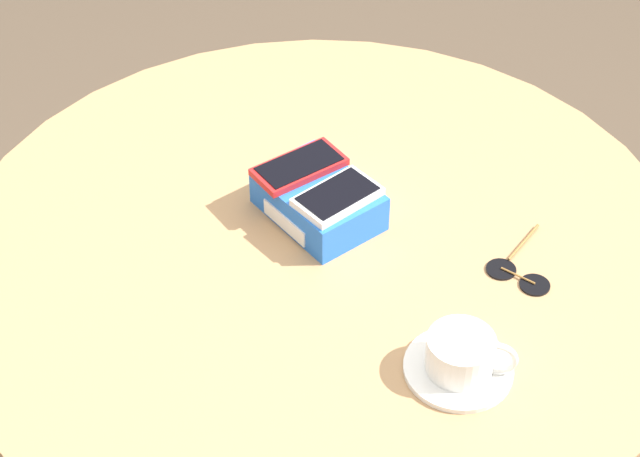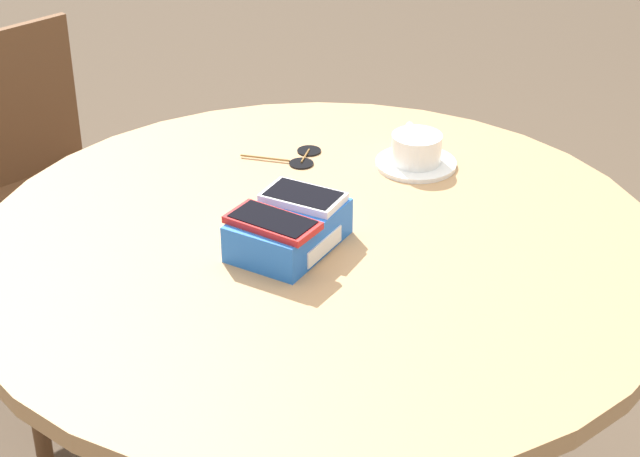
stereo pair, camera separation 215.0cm
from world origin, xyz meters
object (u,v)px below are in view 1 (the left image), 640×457
at_px(phone_box, 318,200).
at_px(coffee_cup, 460,355).
at_px(phone_red, 299,166).
at_px(saucer, 456,370).
at_px(phone_white, 339,198).
at_px(sunglasses, 518,273).
at_px(round_table, 320,292).

height_order(phone_box, coffee_cup, coffee_cup).
relative_size(phone_red, saucer, 0.96).
distance_m(phone_white, sunglasses, 0.28).
distance_m(phone_white, saucer, 0.31).
bearing_deg(saucer, coffee_cup, 46.45).
bearing_deg(round_table, phone_box, 147.60).
bearing_deg(phone_box, phone_red, -176.55).
height_order(phone_box, saucer, phone_box).
distance_m(phone_red, coffee_cup, 0.40).
bearing_deg(sunglasses, round_table, -140.08).
bearing_deg(coffee_cup, phone_box, 175.15).
bearing_deg(phone_box, sunglasses, 30.69).
height_order(phone_box, phone_white, phone_white).
relative_size(phone_red, coffee_cup, 1.33).
bearing_deg(phone_white, saucer, -6.62).
distance_m(phone_box, sunglasses, 0.31).
height_order(phone_white, saucer, phone_white).
height_order(saucer, sunglasses, saucer).
bearing_deg(phone_white, sunglasses, 35.34).
height_order(phone_red, sunglasses, phone_red).
height_order(round_table, phone_red, phone_red).
relative_size(round_table, phone_box, 5.88).
xyz_separation_m(phone_white, saucer, (0.30, -0.04, -0.06)).
height_order(round_table, coffee_cup, coffee_cup).
distance_m(phone_red, sunglasses, 0.36).
relative_size(phone_box, saucer, 1.29).
bearing_deg(saucer, phone_red, 175.73).
xyz_separation_m(phone_red, coffee_cup, (0.40, -0.03, -0.03)).
bearing_deg(phone_red, coffee_cup, -3.92).
bearing_deg(saucer, round_table, 179.18).
distance_m(saucer, coffee_cup, 0.03).
bearing_deg(round_table, phone_red, 164.15).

